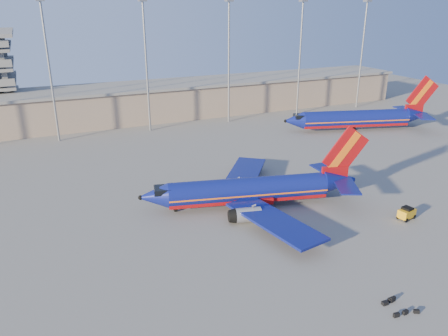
# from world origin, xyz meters

# --- Properties ---
(ground) EXTENTS (220.00, 220.00, 0.00)m
(ground) POSITION_xyz_m (0.00, 0.00, 0.00)
(ground) COLOR slate
(ground) RESTS_ON ground
(terminal_building) EXTENTS (122.00, 16.00, 8.50)m
(terminal_building) POSITION_xyz_m (10.00, 58.00, 4.32)
(terminal_building) COLOR gray
(terminal_building) RESTS_ON ground
(light_mast_row) EXTENTS (101.60, 1.60, 28.65)m
(light_mast_row) POSITION_xyz_m (5.00, 46.00, 17.55)
(light_mast_row) COLOR gray
(light_mast_row) RESTS_ON ground
(aircraft_main) EXTENTS (32.77, 31.15, 11.27)m
(aircraft_main) POSITION_xyz_m (-2.03, 0.49, 2.41)
(aircraft_main) COLOR navy
(aircraft_main) RESTS_ON ground
(aircraft_second) EXTENTS (35.31, 17.53, 12.26)m
(aircraft_second) POSITION_xyz_m (39.08, 26.49, 2.81)
(aircraft_second) COLOR navy
(aircraft_second) RESTS_ON ground
(baggage_tug) EXTENTS (2.65, 1.91, 1.73)m
(baggage_tug) POSITION_xyz_m (15.03, -11.82, 0.90)
(baggage_tug) COLOR gold
(baggage_tug) RESTS_ON ground
(luggage_pile) EXTENTS (2.75, 2.75, 0.52)m
(luggage_pile) POSITION_xyz_m (-0.09, -25.43, 0.21)
(luggage_pile) COLOR black
(luggage_pile) RESTS_ON ground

